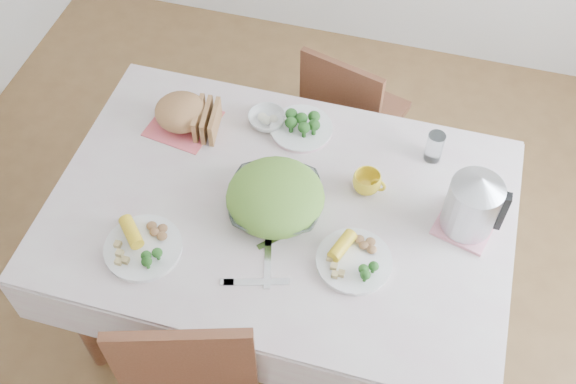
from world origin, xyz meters
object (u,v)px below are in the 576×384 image
(dining_table, at_px, (281,267))
(yellow_mug, at_px, (367,183))
(dinner_plate_left, at_px, (143,248))
(dinner_plate_right, at_px, (354,261))
(electric_kettle, at_px, (473,204))
(chair_far, at_px, (356,104))
(salad_bowl, at_px, (275,202))

(dining_table, relative_size, yellow_mug, 14.70)
(yellow_mug, bearing_deg, dinner_plate_left, -145.86)
(dinner_plate_right, height_order, yellow_mug, yellow_mug)
(electric_kettle, bearing_deg, chair_far, 148.13)
(salad_bowl, xyz_separation_m, yellow_mug, (0.27, 0.16, 0.00))
(chair_far, bearing_deg, salad_bowl, 97.86)
(dinner_plate_right, bearing_deg, dining_table, 152.02)
(chair_far, relative_size, yellow_mug, 8.64)
(dining_table, height_order, chair_far, chair_far)
(dinner_plate_left, xyz_separation_m, dinner_plate_right, (0.64, 0.13, 0.00))
(chair_far, distance_m, dinner_plate_right, 1.02)
(chair_far, height_order, dinner_plate_right, chair_far)
(dinner_plate_right, height_order, electric_kettle, electric_kettle)
(dinner_plate_left, bearing_deg, chair_far, 66.82)
(dining_table, distance_m, yellow_mug, 0.52)
(yellow_mug, relative_size, electric_kettle, 0.41)
(dinner_plate_left, relative_size, yellow_mug, 2.57)
(salad_bowl, bearing_deg, electric_kettle, 9.29)
(dining_table, bearing_deg, salad_bowl, -131.06)
(salad_bowl, bearing_deg, dinner_plate_right, -24.66)
(chair_far, height_order, dinner_plate_left, chair_far)
(chair_far, xyz_separation_m, salad_bowl, (-0.11, -0.83, 0.33))
(dinner_plate_left, bearing_deg, dining_table, 37.33)
(chair_far, height_order, yellow_mug, chair_far)
(chair_far, relative_size, salad_bowl, 2.76)
(dinner_plate_left, bearing_deg, yellow_mug, 34.14)
(yellow_mug, bearing_deg, dining_table, -150.85)
(dining_table, xyz_separation_m, yellow_mug, (0.26, 0.14, 0.42))
(chair_far, bearing_deg, dining_table, 98.58)
(dining_table, distance_m, salad_bowl, 0.42)
(electric_kettle, bearing_deg, yellow_mug, -165.54)
(chair_far, distance_m, yellow_mug, 0.76)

